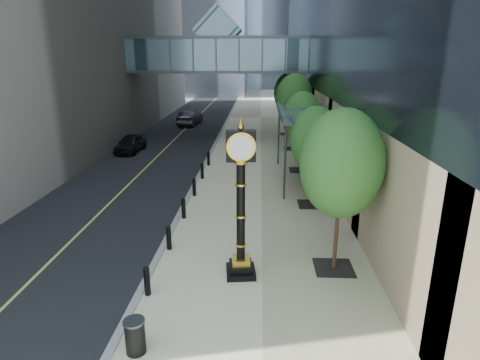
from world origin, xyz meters
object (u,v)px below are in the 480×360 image
Objects in this scene: pedestrian at (315,168)px; car_near at (131,143)px; street_clock at (241,213)px; trash_bin at (135,337)px; car_far at (190,117)px.

pedestrian reaches higher than car_near.
street_clock reaches higher than trash_bin.
pedestrian reaches higher than trash_bin.
street_clock is 5.09m from trash_bin.
car_near is 13.65m from car_far.
street_clock is 1.07× the size of car_far.
car_near is at bearing -42.92° from pedestrian.
street_clock reaches higher than car_far.
pedestrian is 0.33× the size of car_far.
street_clock is 12.08m from pedestrian.
trash_bin is 0.54× the size of pedestrian.
car_near is (-7.18, 22.57, 0.20)m from trash_bin.
trash_bin is (-2.54, -3.99, -1.88)m from street_clock.
car_near reaches higher than trash_bin.
trash_bin is 36.26m from car_far.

